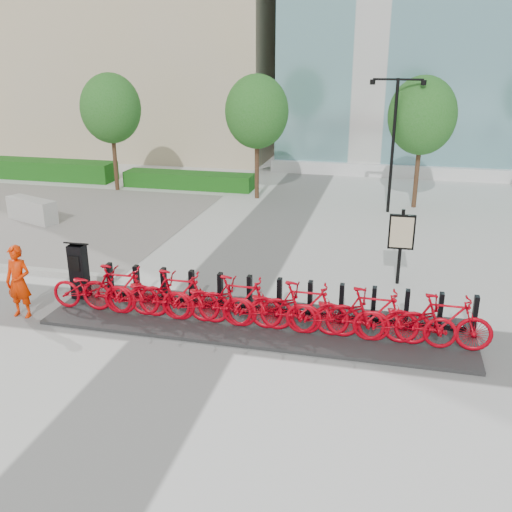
% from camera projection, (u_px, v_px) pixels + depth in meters
% --- Properties ---
extents(ground, '(120.00, 120.00, 0.00)m').
position_uv_depth(ground, '(198.00, 323.00, 13.06)').
color(ground, silver).
extents(gravel_patch, '(14.00, 14.00, 0.00)m').
position_uv_depth(gravel_patch, '(9.00, 216.00, 21.68)').
color(gravel_patch, gray).
rests_on(gravel_patch, ground).
extents(hedge_a, '(10.00, 1.40, 0.90)m').
position_uv_depth(hedge_a, '(20.00, 168.00, 28.37)').
color(hedge_a, '#19691A').
rests_on(hedge_a, ground).
extents(hedge_b, '(6.00, 1.20, 0.70)m').
position_uv_depth(hedge_b, '(189.00, 180.00, 26.14)').
color(hedge_b, '#19691A').
rests_on(hedge_b, ground).
extents(tree_0, '(2.60, 2.60, 5.10)m').
position_uv_depth(tree_0, '(111.00, 109.00, 24.62)').
color(tree_0, brown).
rests_on(tree_0, ground).
extents(tree_1, '(2.60, 2.60, 5.10)m').
position_uv_depth(tree_1, '(257.00, 112.00, 23.18)').
color(tree_1, brown).
rests_on(tree_1, ground).
extents(tree_2, '(2.60, 2.60, 5.10)m').
position_uv_depth(tree_2, '(422.00, 116.00, 21.74)').
color(tree_2, brown).
rests_on(tree_2, ground).
extents(streetlamp, '(2.00, 0.20, 5.00)m').
position_uv_depth(streetlamp, '(394.00, 130.00, 21.20)').
color(streetlamp, black).
rests_on(streetlamp, ground).
extents(dock_pad, '(9.60, 2.40, 0.08)m').
position_uv_depth(dock_pad, '(256.00, 322.00, 13.04)').
color(dock_pad, '#272727').
rests_on(dock_pad, ground).
extents(dock_rail_posts, '(8.74, 0.50, 0.85)m').
position_uv_depth(dock_rail_posts, '(279.00, 297.00, 13.22)').
color(dock_rail_posts, black).
rests_on(dock_rail_posts, dock_pad).
extents(bike_0, '(2.02, 0.70, 1.06)m').
position_uv_depth(bike_0, '(92.00, 289.00, 13.39)').
color(bike_0, '#AB000D').
rests_on(bike_0, dock_pad).
extents(bike_1, '(1.96, 0.55, 1.18)m').
position_uv_depth(bike_1, '(120.00, 290.00, 13.21)').
color(bike_1, '#AB000D').
rests_on(bike_1, dock_pad).
extents(bike_2, '(2.02, 0.70, 1.06)m').
position_uv_depth(bike_2, '(149.00, 295.00, 13.07)').
color(bike_2, '#AB000D').
rests_on(bike_2, dock_pad).
extents(bike_3, '(1.96, 0.55, 1.18)m').
position_uv_depth(bike_3, '(178.00, 295.00, 12.89)').
color(bike_3, '#AB000D').
rests_on(bike_3, dock_pad).
extents(bike_4, '(2.02, 0.70, 1.06)m').
position_uv_depth(bike_4, '(209.00, 301.00, 12.75)').
color(bike_4, '#AB000D').
rests_on(bike_4, dock_pad).
extents(bike_5, '(1.96, 0.55, 1.18)m').
position_uv_depth(bike_5, '(240.00, 302.00, 12.57)').
color(bike_5, '#AB000D').
rests_on(bike_5, dock_pad).
extents(bike_6, '(2.02, 0.70, 1.06)m').
position_uv_depth(bike_6, '(271.00, 307.00, 12.43)').
color(bike_6, '#AB000D').
rests_on(bike_6, dock_pad).
extents(bike_7, '(1.96, 0.55, 1.18)m').
position_uv_depth(bike_7, '(304.00, 308.00, 12.25)').
color(bike_7, '#AB000D').
rests_on(bike_7, dock_pad).
extents(bike_8, '(2.02, 0.70, 1.06)m').
position_uv_depth(bike_8, '(338.00, 314.00, 12.11)').
color(bike_8, '#AB000D').
rests_on(bike_8, dock_pad).
extents(bike_9, '(1.96, 0.55, 1.18)m').
position_uv_depth(bike_9, '(372.00, 315.00, 11.93)').
color(bike_9, '#AB000D').
rests_on(bike_9, dock_pad).
extents(bike_10, '(2.02, 0.70, 1.06)m').
position_uv_depth(bike_10, '(407.00, 321.00, 11.79)').
color(bike_10, '#AB000D').
rests_on(bike_10, dock_pad).
extents(bike_11, '(1.96, 0.55, 1.18)m').
position_uv_depth(bike_11, '(444.00, 322.00, 11.62)').
color(bike_11, '#AB000D').
rests_on(bike_11, dock_pad).
extents(kiosk, '(0.47, 0.39, 1.49)m').
position_uv_depth(kiosk, '(79.00, 270.00, 14.04)').
color(kiosk, black).
rests_on(kiosk, dock_pad).
extents(worker_red, '(0.63, 0.42, 1.73)m').
position_uv_depth(worker_red, '(19.00, 282.00, 13.14)').
color(worker_red, red).
rests_on(worker_red, ground).
extents(jersey_barrier, '(2.27, 1.34, 0.85)m').
position_uv_depth(jersey_barrier, '(32.00, 210.00, 20.86)').
color(jersey_barrier, '#B0AD9F').
rests_on(jersey_barrier, ground).
extents(map_sign, '(0.67, 0.13, 2.05)m').
position_uv_depth(map_sign, '(401.00, 235.00, 14.87)').
color(map_sign, black).
rests_on(map_sign, ground).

